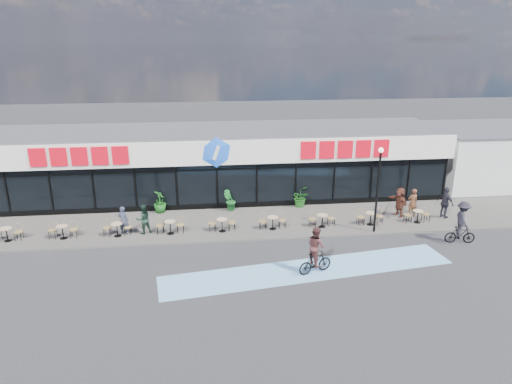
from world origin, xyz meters
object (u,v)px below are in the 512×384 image
bistro_set_0 (7,232)px  pedestrian_b (445,203)px  pedestrian_c (413,203)px  patron_left (123,220)px  pedestrian_a (400,202)px  lamp_post (378,182)px  cyclist_a (316,253)px  cyclist_b (462,223)px  potted_plant_left (160,202)px  potted_plant_mid (230,200)px  patron_right (144,219)px  potted_plant_right (299,197)px

bistro_set_0 → pedestrian_b: size_ratio=0.81×
bistro_set_0 → pedestrian_c: bearing=2.2°
patron_left → pedestrian_a: bearing=-162.2°
lamp_post → pedestrian_b: 5.49m
cyclist_a → pedestrian_b: bearing=31.3°
bistro_set_0 → pedestrian_c: pedestrian_c is taller
pedestrian_b → cyclist_b: bearing=143.2°
potted_plant_left → pedestrian_b: (17.03, -2.86, 0.27)m
lamp_post → potted_plant_mid: lamp_post is taller
patron_left → cyclist_b: (17.86, -3.03, 0.22)m
cyclist_a → lamp_post: bearing=43.3°
patron_right → pedestrian_c: pedestrian_c is taller
potted_plant_right → patron_left: (-10.45, -3.18, 0.19)m
lamp_post → pedestrian_b: (4.91, 1.53, -1.92)m
patron_right → pedestrian_a: size_ratio=0.93×
pedestrian_c → cyclist_b: 3.85m
bistro_set_0 → potted_plant_right: (16.49, 3.37, 0.16)m
potted_plant_right → cyclist_a: cyclist_a is taller
potted_plant_left → patron_right: size_ratio=0.82×
lamp_post → pedestrian_b: bearing=17.3°
bistro_set_0 → patron_right: bearing=1.1°
potted_plant_mid → pedestrian_c: 11.10m
pedestrian_c → cyclist_a: size_ratio=0.77×
potted_plant_right → patron_right: bearing=-160.9°
patron_right → cyclist_b: (16.77, -2.97, 0.19)m
lamp_post → patron_left: size_ratio=2.98×
pedestrian_a → cyclist_a: (-6.67, -6.22, 0.00)m
patron_right → cyclist_b: size_ratio=0.72×
potted_plant_left → patron_left: 3.56m
patron_left → cyclist_a: size_ratio=0.70×
bistro_set_0 → patron_left: bearing=1.8°
cyclist_a → bistro_set_0: bearing=161.5°
patron_right → cyclist_a: (8.37, -5.30, 0.07)m
patron_left → pedestrian_a: size_ratio=0.89×
pedestrian_b → cyclist_a: 10.84m
lamp_post → bistro_set_0: 20.02m
pedestrian_c → bistro_set_0: bearing=-6.2°
lamp_post → potted_plant_right: bearing=127.1°
potted_plant_left → pedestrian_b: pedestrian_b is taller
patron_left → potted_plant_left: bearing=-103.6°
potted_plant_left → patron_right: bearing=-100.6°
cyclist_a → cyclist_b: (8.40, 2.33, 0.12)m
bistro_set_0 → pedestrian_a: (22.15, 1.05, 0.45)m
potted_plant_mid → patron_right: patron_right is taller
cyclist_a → potted_plant_right: bearing=83.3°
bistro_set_0 → lamp_post: bearing=-3.1°
cyclist_a → patron_left: bearing=150.5°
potted_plant_left → cyclist_b: (16.17, -6.16, 0.34)m
patron_left → pedestrian_a: (16.12, 0.86, 0.10)m
potted_plant_right → cyclist_b: (7.40, -6.21, 0.40)m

